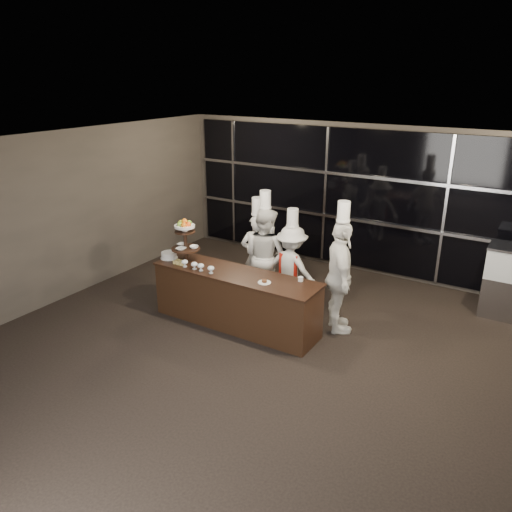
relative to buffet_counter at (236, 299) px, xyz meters
The scene contains 13 objects.
room 2.27m from the buffet_counter, 52.78° to the right, with size 10.00×10.00×10.00m.
window_wall 3.69m from the buffet_counter, 69.85° to the left, with size 8.60×0.10×2.80m.
buffet_counter is the anchor object (origin of this frame).
display_stand 1.33m from the buffet_counter, behind, with size 0.48×0.48×0.74m.
compotes 0.82m from the buffet_counter, 159.37° to the right, with size 0.64×0.11×0.12m.
layer_cake 1.43m from the buffet_counter, behind, with size 0.30×0.30×0.11m.
pastry_squares 1.13m from the buffet_counter, behind, with size 0.19×0.13×0.05m.
small_plate 0.77m from the buffet_counter, ahead, with size 0.20×0.20×0.05m.
chef_cup 1.17m from the buffet_counter, 13.59° to the left, with size 0.08×0.08×0.07m, color white.
chef_a 1.19m from the buffet_counter, 103.94° to the left, with size 0.69×0.61×1.89m.
chef_b 1.12m from the buffet_counter, 94.03° to the left, with size 0.93×0.77×2.04m.
chef_c 1.17m from the buffet_counter, 66.30° to the left, with size 1.03×0.67×1.80m.
chef_d 1.71m from the buffet_counter, 25.71° to the left, with size 0.96×1.14×2.13m.
Camera 1 is at (2.94, -4.45, 3.92)m, focal length 35.00 mm.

